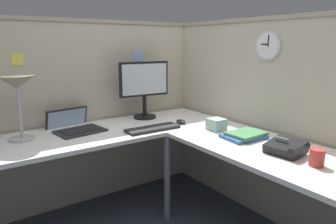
% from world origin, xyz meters
% --- Properties ---
extents(cubicle_wall_back, '(2.57, 0.12, 1.58)m').
position_xyz_m(cubicle_wall_back, '(-0.36, 0.87, 0.79)').
color(cubicle_wall_back, '#B7AD99').
rests_on(cubicle_wall_back, ground).
extents(cubicle_wall_right, '(0.12, 2.37, 1.58)m').
position_xyz_m(cubicle_wall_right, '(0.87, -0.27, 0.79)').
color(cubicle_wall_right, '#B7AD99').
rests_on(cubicle_wall_right, ground).
extents(desk, '(2.35, 2.15, 0.73)m').
position_xyz_m(desk, '(-0.15, -0.05, 0.63)').
color(desk, white).
rests_on(desk, ground).
extents(monitor, '(0.46, 0.20, 0.50)m').
position_xyz_m(monitor, '(0.25, 0.64, 1.02)').
color(monitor, black).
rests_on(monitor, desk).
extents(laptop, '(0.39, 0.42, 0.22)m').
position_xyz_m(laptop, '(-0.40, 0.62, 0.75)').
color(laptop, '#232326').
rests_on(laptop, desk).
extents(keyboard, '(0.43, 0.15, 0.02)m').
position_xyz_m(keyboard, '(0.09, 0.26, 0.74)').
color(keyboard, '#232326').
rests_on(keyboard, desk).
extents(computer_mouse, '(0.06, 0.10, 0.03)m').
position_xyz_m(computer_mouse, '(0.39, 0.29, 0.75)').
color(computer_mouse, '#232326').
rests_on(computer_mouse, desk).
extents(desk_lamp_dome, '(0.24, 0.24, 0.44)m').
position_xyz_m(desk_lamp_dome, '(-0.78, 0.57, 1.09)').
color(desk_lamp_dome, '#B7BABF').
rests_on(desk_lamp_dome, desk).
extents(office_phone, '(0.21, 0.22, 0.11)m').
position_xyz_m(office_phone, '(0.47, -0.66, 0.77)').
color(office_phone, black).
rests_on(office_phone, desk).
extents(book_stack, '(0.30, 0.24, 0.04)m').
position_xyz_m(book_stack, '(0.51, -0.29, 0.75)').
color(book_stack, '#335999').
rests_on(book_stack, desk).
extents(coffee_mug, '(0.08, 0.08, 0.10)m').
position_xyz_m(coffee_mug, '(0.44, -0.86, 0.78)').
color(coffee_mug, '#B2332D').
rests_on(coffee_mug, desk).
extents(tissue_box, '(0.12, 0.12, 0.09)m').
position_xyz_m(tissue_box, '(0.49, -0.02, 0.78)').
color(tissue_box, '#8CAD99').
rests_on(tissue_box, desk).
extents(wall_clock, '(0.04, 0.22, 0.22)m').
position_xyz_m(wall_clock, '(0.82, -0.21, 1.37)').
color(wall_clock, '#B7BABF').
extents(pinned_note_middle, '(0.08, 0.00, 0.09)m').
position_xyz_m(pinned_note_middle, '(-0.72, 0.82, 1.27)').
color(pinned_note_middle, '#EAD84C').
extents(pinned_note_rightmost, '(0.11, 0.00, 0.10)m').
position_xyz_m(pinned_note_rightmost, '(0.30, 0.82, 1.27)').
color(pinned_note_rightmost, '#99B7E5').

